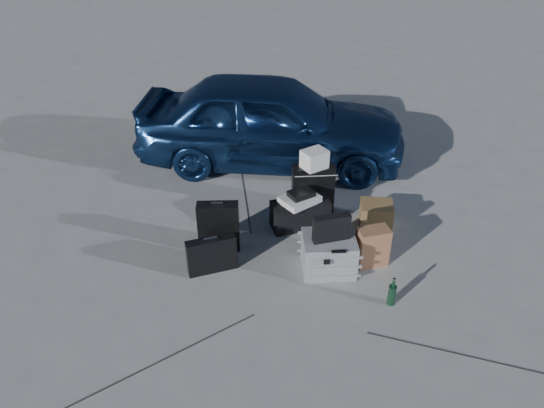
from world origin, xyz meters
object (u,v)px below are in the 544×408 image
at_px(briefcase, 212,255).
at_px(suitcase_right, 313,189).
at_px(car, 271,121).
at_px(suitcase_left, 219,227).
at_px(cardboard_box, 376,214).
at_px(pelican_case, 329,254).
at_px(duffel_bag, 300,214).
at_px(green_bottle, 392,292).

distance_m(briefcase, suitcase_right, 1.57).
xyz_separation_m(car, briefcase, (-1.27, -2.09, -0.41)).
distance_m(suitcase_left, cardboard_box, 1.83).
relative_size(pelican_case, briefcase, 1.04).
height_order(duffel_bag, green_bottle, duffel_bag).
height_order(suitcase_left, suitcase_right, suitcase_right).
distance_m(briefcase, suitcase_left, 0.39).
relative_size(duffel_bag, green_bottle, 2.19).
bearing_deg(suitcase_left, briefcase, -98.20).
bearing_deg(duffel_bag, suitcase_left, -171.84).
bearing_deg(car, pelican_case, -160.59).
height_order(suitcase_left, green_bottle, suitcase_left).
height_order(car, briefcase, car).
bearing_deg(suitcase_right, car, 107.31).
xyz_separation_m(suitcase_left, suitcase_right, (1.22, 0.41, 0.01)).
height_order(pelican_case, duffel_bag, pelican_case).
relative_size(pelican_case, green_bottle, 1.78).
xyz_separation_m(briefcase, duffel_bag, (1.12, 0.48, -0.03)).
relative_size(briefcase, duffel_bag, 0.78).
xyz_separation_m(duffel_bag, cardboard_box, (0.85, -0.22, -0.03)).
height_order(briefcase, duffel_bag, briefcase).
relative_size(suitcase_right, duffel_bag, 0.91).
relative_size(pelican_case, suitcase_right, 0.89).
height_order(car, pelican_case, car).
xyz_separation_m(pelican_case, green_bottle, (0.38, -0.66, -0.04)).
xyz_separation_m(briefcase, suitcase_left, (0.15, 0.35, 0.09)).
bearing_deg(duffel_bag, green_bottle, -74.90).
bearing_deg(briefcase, suitcase_right, 26.84).
relative_size(duffel_bag, cardboard_box, 1.79).
distance_m(car, briefcase, 2.48).
bearing_deg(cardboard_box, car, 110.88).
height_order(briefcase, cardboard_box, briefcase).
distance_m(suitcase_right, duffel_bag, 0.39).
bearing_deg(cardboard_box, suitcase_right, 140.45).
bearing_deg(pelican_case, duffel_bag, 105.66).
height_order(pelican_case, suitcase_left, suitcase_left).
xyz_separation_m(briefcase, green_bottle, (1.52, -0.98, -0.05)).
height_order(pelican_case, green_bottle, pelican_case).
xyz_separation_m(car, pelican_case, (-0.13, -2.41, -0.42)).
distance_m(suitcase_left, suitcase_right, 1.29).
xyz_separation_m(duffel_bag, green_bottle, (0.40, -1.46, -0.01)).
bearing_deg(cardboard_box, pelican_case, -144.82).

